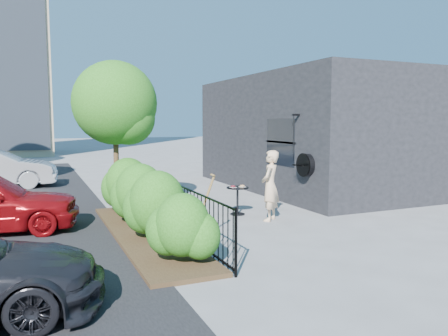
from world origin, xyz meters
name	(u,v)px	position (x,y,z in m)	size (l,w,h in m)	color
ground	(239,226)	(0.00, 0.00, 0.00)	(120.00, 120.00, 0.00)	gray
shop_building	(321,133)	(5.50, 4.50, 2.00)	(6.22, 9.00, 4.00)	black
fence	(177,207)	(-1.50, 0.00, 0.56)	(0.05, 6.05, 1.10)	black
planting_bed	(146,234)	(-2.20, 0.00, 0.04)	(1.30, 6.00, 0.08)	#382616
shrubs	(149,202)	(-2.10, 0.10, 0.70)	(1.10, 5.60, 1.24)	#225C15
patio_tree	(118,108)	(-2.24, 2.76, 2.76)	(2.20, 2.20, 3.94)	#3F2B19
cafe_table	(238,196)	(0.50, 1.16, 0.50)	(0.58, 0.58, 0.77)	black
woman	(270,186)	(0.93, 0.24, 0.86)	(0.63, 0.41, 1.72)	beige
shovel	(202,212)	(-1.26, -0.90, 0.61)	(0.50, 0.18, 1.40)	brown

